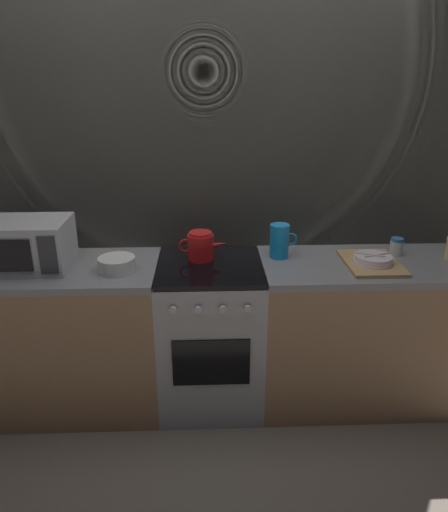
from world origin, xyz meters
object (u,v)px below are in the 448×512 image
Objects in this scene: stove_unit at (210,334)px; pitcher at (280,241)px; dish_pile at (372,261)px; mixing_bowl at (117,264)px; spice_jar at (397,247)px; microwave at (27,245)px; kettle at (201,246)px.

stove_unit is 4.50× the size of pitcher.
mixing_bowl is at bearing -178.84° from dish_pile.
stove_unit is at bearing -174.37° from spice_jar.
stove_unit is 0.71m from mixing_bowl.
microwave is at bearing -176.97° from spice_jar.
dish_pile reaches higher than stove_unit.
microwave is 1.62× the size of kettle.
mixing_bowl is at bearing -160.64° from kettle.
spice_jar is (0.19, 0.15, 0.03)m from dish_pile.
pitcher reaches higher than stove_unit.
kettle is 0.46m from pitcher.
stove_unit is 1.22m from spice_jar.
pitcher is 0.53m from dish_pile.
kettle is 1.42× the size of mixing_bowl.
spice_jar reaches higher than mixing_bowl.
mixing_bowl is at bearing -169.17° from pitcher.
mixing_bowl is 0.50× the size of dish_pile.
dish_pile is at bearing -1.29° from microwave.
pitcher is 0.70m from spice_jar.
pitcher reaches higher than kettle.
microwave is 4.38× the size of spice_jar.
kettle reaches higher than spice_jar.
spice_jar is (0.70, 0.01, -0.05)m from pitcher.
microwave is at bearing -174.69° from kettle.
spice_jar is (1.11, 0.11, 0.50)m from stove_unit.
kettle is 0.71× the size of dish_pile.
microwave is 1.15× the size of dish_pile.
microwave is 2.30× the size of mixing_bowl.
pitcher is (0.41, 0.10, 0.55)m from stove_unit.
microwave is at bearing 178.71° from dish_pile.
kettle is at bearing 172.22° from dish_pile.
pitcher reaches higher than spice_jar.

